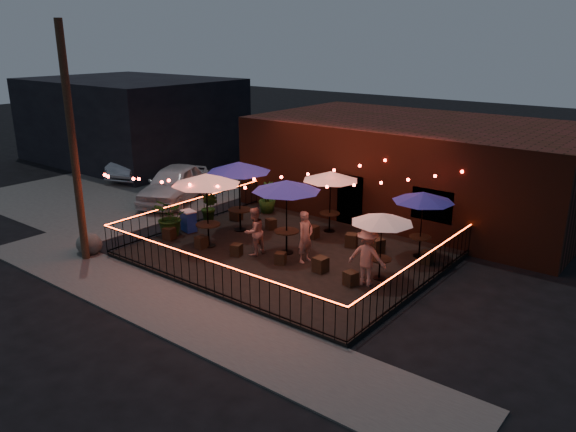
% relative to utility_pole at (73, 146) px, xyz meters
% --- Properties ---
extents(ground, '(110.00, 110.00, 0.00)m').
position_rel_utility_pole_xyz_m(ground, '(5.40, 2.60, -4.00)').
color(ground, black).
rests_on(ground, ground).
extents(patio, '(10.00, 8.00, 0.15)m').
position_rel_utility_pole_xyz_m(patio, '(5.40, 4.60, -3.92)').
color(patio, black).
rests_on(patio, ground).
extents(sidewalk, '(18.00, 2.50, 0.05)m').
position_rel_utility_pole_xyz_m(sidewalk, '(5.40, -0.65, -3.98)').
color(sidewalk, '#484543').
rests_on(sidewalk, ground).
extents(parking_lot, '(11.00, 12.00, 0.02)m').
position_rel_utility_pole_xyz_m(parking_lot, '(-6.60, 6.60, -3.99)').
color(parking_lot, '#484543').
rests_on(parking_lot, ground).
extents(brick_building, '(14.00, 8.00, 4.00)m').
position_rel_utility_pole_xyz_m(brick_building, '(6.40, 12.59, -2.00)').
color(brick_building, '#3B1A10').
rests_on(brick_building, ground).
extents(background_building, '(12.00, 9.00, 5.00)m').
position_rel_utility_pole_xyz_m(background_building, '(-12.60, 11.60, -1.50)').
color(background_building, black).
rests_on(background_building, ground).
extents(utility_pole, '(0.26, 0.26, 8.00)m').
position_rel_utility_pole_xyz_m(utility_pole, '(0.00, 0.00, 0.00)').
color(utility_pole, '#3C2418').
rests_on(utility_pole, ground).
extents(fence_front, '(10.00, 0.04, 1.04)m').
position_rel_utility_pole_xyz_m(fence_front, '(5.40, 0.60, -3.34)').
color(fence_front, black).
rests_on(fence_front, patio).
extents(fence_left, '(0.04, 8.00, 1.04)m').
position_rel_utility_pole_xyz_m(fence_left, '(0.40, 4.60, -3.34)').
color(fence_left, black).
rests_on(fence_left, patio).
extents(fence_right, '(0.04, 8.00, 1.04)m').
position_rel_utility_pole_xyz_m(fence_right, '(10.40, 4.60, -3.34)').
color(fence_right, black).
rests_on(fence_right, patio).
extents(festoon_lights, '(10.02, 8.72, 1.32)m').
position_rel_utility_pole_xyz_m(festoon_lights, '(4.39, 4.30, -1.48)').
color(festoon_lights, '#FF261B').
rests_on(festoon_lights, ground).
extents(cafe_table_0, '(2.92, 2.92, 2.71)m').
position_rel_utility_pole_xyz_m(cafe_table_0, '(2.72, 3.32, -1.38)').
color(cafe_table_0, black).
rests_on(cafe_table_0, patio).
extents(cafe_table_1, '(2.82, 2.82, 2.75)m').
position_rel_utility_pole_xyz_m(cafe_table_1, '(2.42, 5.33, -1.33)').
color(cafe_table_1, black).
rests_on(cafe_table_1, patio).
extents(cafe_table_2, '(2.50, 2.50, 2.65)m').
position_rel_utility_pole_xyz_m(cafe_table_2, '(5.37, 4.54, -1.43)').
color(cafe_table_2, black).
rests_on(cafe_table_2, patio).
extents(cafe_table_3, '(2.51, 2.51, 2.41)m').
position_rel_utility_pole_xyz_m(cafe_table_3, '(5.25, 7.40, -1.65)').
color(cafe_table_3, black).
rests_on(cafe_table_3, patio).
extents(cafe_table_4, '(2.26, 2.26, 2.17)m').
position_rel_utility_pole_xyz_m(cafe_table_4, '(9.05, 4.61, -1.87)').
color(cafe_table_4, black).
rests_on(cafe_table_4, patio).
extents(cafe_table_5, '(2.62, 2.62, 2.32)m').
position_rel_utility_pole_xyz_m(cafe_table_5, '(9.20, 7.14, -1.73)').
color(cafe_table_5, black).
rests_on(cafe_table_5, patio).
extents(bistro_chair_0, '(0.45, 0.45, 0.46)m').
position_rel_utility_pole_xyz_m(bistro_chair_0, '(1.06, 2.88, -3.62)').
color(bistro_chair_0, black).
rests_on(bistro_chair_0, patio).
extents(bistro_chair_1, '(0.40, 0.40, 0.44)m').
position_rel_utility_pole_xyz_m(bistro_chair_1, '(2.65, 3.01, -3.63)').
color(bistro_chair_1, black).
rests_on(bistro_chair_1, patio).
extents(bistro_chair_2, '(0.50, 0.50, 0.50)m').
position_rel_utility_pole_xyz_m(bistro_chair_2, '(1.39, 6.18, -3.60)').
color(bistro_chair_2, black).
rests_on(bistro_chair_2, patio).
extents(bistro_chair_3, '(0.47, 0.47, 0.42)m').
position_rel_utility_pole_xyz_m(bistro_chair_3, '(3.30, 6.16, -3.64)').
color(bistro_chair_3, black).
rests_on(bistro_chair_3, patio).
extents(bistro_chair_4, '(0.44, 0.44, 0.41)m').
position_rel_utility_pole_xyz_m(bistro_chair_4, '(4.16, 3.26, -3.64)').
color(bistro_chair_4, black).
rests_on(bistro_chair_4, patio).
extents(bistro_chair_5, '(0.44, 0.44, 0.40)m').
position_rel_utility_pole_xyz_m(bistro_chair_5, '(5.85, 3.61, -3.65)').
color(bistro_chair_5, black).
rests_on(bistro_chair_5, patio).
extents(bistro_chair_6, '(0.41, 0.41, 0.47)m').
position_rel_utility_pole_xyz_m(bistro_chair_6, '(5.19, 6.35, -3.61)').
color(bistro_chair_6, black).
rests_on(bistro_chair_6, patio).
extents(bistro_chair_7, '(0.52, 0.52, 0.48)m').
position_rel_utility_pole_xyz_m(bistro_chair_7, '(6.84, 6.49, -3.61)').
color(bistro_chair_7, black).
rests_on(bistro_chair_7, patio).
extents(bistro_chair_8, '(0.45, 0.45, 0.49)m').
position_rel_utility_pole_xyz_m(bistro_chair_8, '(7.27, 3.91, -3.61)').
color(bistro_chair_8, black).
rests_on(bistro_chair_8, patio).
extents(bistro_chair_9, '(0.46, 0.46, 0.44)m').
position_rel_utility_pole_xyz_m(bistro_chair_9, '(8.60, 3.64, -3.63)').
color(bistro_chair_9, black).
rests_on(bistro_chair_9, patio).
extents(bistro_chair_10, '(0.56, 0.56, 0.51)m').
position_rel_utility_pole_xyz_m(bistro_chair_10, '(7.86, 6.55, -3.60)').
color(bistro_chair_10, black).
rests_on(bistro_chair_10, patio).
extents(bistro_chair_11, '(0.41, 0.41, 0.43)m').
position_rel_utility_pole_xyz_m(bistro_chair_11, '(9.71, 6.67, -3.63)').
color(bistro_chair_11, black).
rests_on(bistro_chair_11, patio).
extents(patron_a, '(0.46, 0.67, 1.78)m').
position_rel_utility_pole_xyz_m(patron_a, '(6.36, 4.31, -2.96)').
color(patron_a, beige).
rests_on(patron_a, patio).
extents(patron_b, '(0.71, 0.87, 1.71)m').
position_rel_utility_pole_xyz_m(patron_b, '(4.58, 3.72, -3.00)').
color(patron_b, tan).
rests_on(patron_b, patio).
extents(patron_c, '(1.30, 0.89, 1.85)m').
position_rel_utility_pole_xyz_m(patron_c, '(8.95, 3.97, -2.93)').
color(patron_c, tan).
rests_on(patron_c, patio).
extents(potted_shrub_a, '(1.44, 1.28, 1.49)m').
position_rel_utility_pole_xyz_m(potted_shrub_a, '(0.80, 3.22, -3.11)').
color(potted_shrub_a, '#1B3A10').
rests_on(potted_shrub_a, patio).
extents(potted_shrub_b, '(0.79, 0.67, 1.31)m').
position_rel_utility_pole_xyz_m(potted_shrub_b, '(0.80, 5.24, -3.20)').
color(potted_shrub_b, '#0C380C').
rests_on(potted_shrub_b, patio).
extents(potted_shrub_c, '(0.87, 0.87, 1.33)m').
position_rel_utility_pole_xyz_m(potted_shrub_c, '(1.73, 7.78, -3.19)').
color(potted_shrub_c, '#123F0F').
rests_on(potted_shrub_c, patio).
extents(cooler, '(0.72, 0.59, 0.83)m').
position_rel_utility_pole_xyz_m(cooler, '(0.90, 4.00, -3.43)').
color(cooler, blue).
rests_on(cooler, patio).
extents(boulder, '(0.98, 0.84, 0.74)m').
position_rel_utility_pole_xyz_m(boulder, '(-0.34, 0.38, -3.63)').
color(boulder, '#44443F').
rests_on(boulder, ground).
extents(car_white, '(3.94, 5.37, 1.70)m').
position_rel_utility_pole_xyz_m(car_white, '(-3.15, 6.80, -3.15)').
color(car_white, silver).
rests_on(car_white, ground).
extents(car_silver, '(3.43, 5.44, 1.69)m').
position_rel_utility_pole_xyz_m(car_silver, '(-8.32, 9.13, -3.15)').
color(car_silver, '#97989F').
rests_on(car_silver, ground).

